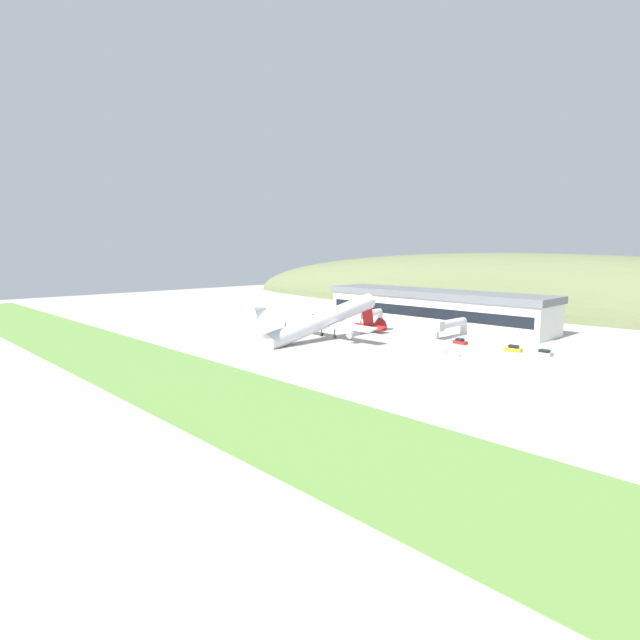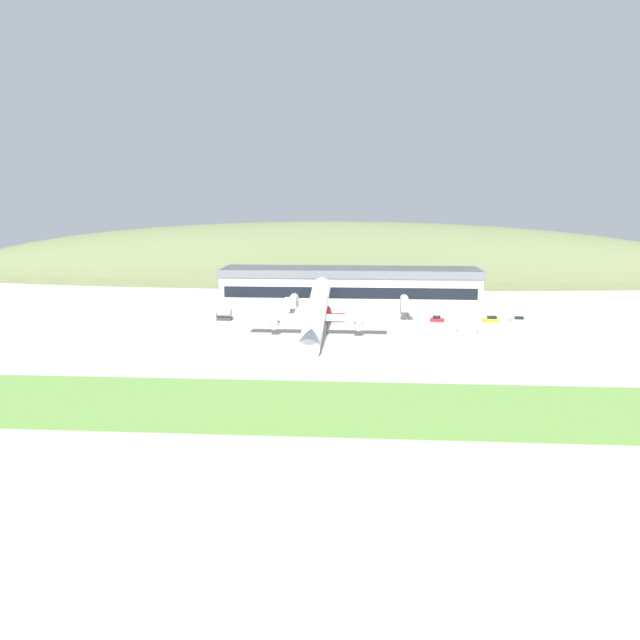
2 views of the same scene
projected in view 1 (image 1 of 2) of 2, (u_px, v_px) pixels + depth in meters
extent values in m
plane|color=#ADAAA3|center=(332.00, 346.00, 135.35)|extent=(423.08, 423.08, 0.00)
cube|color=#669342|center=(171.00, 376.00, 102.70)|extent=(380.77, 27.66, 0.08)
ellipsoid|color=#667047|center=(500.00, 308.00, 225.87)|extent=(341.12, 60.97, 49.74)
cube|color=white|center=(434.00, 308.00, 172.41)|extent=(80.11, 17.40, 12.22)
cube|color=slate|center=(434.00, 294.00, 171.72)|extent=(81.31, 18.60, 2.20)
cube|color=black|center=(419.00, 312.00, 166.46)|extent=(76.90, 0.16, 3.42)
cylinder|color=silver|center=(370.00, 313.00, 174.81)|extent=(2.60, 10.91, 2.60)
cube|color=silver|center=(360.00, 315.00, 171.05)|extent=(3.38, 2.86, 2.86)
cylinder|color=slate|center=(361.00, 320.00, 171.67)|extent=(0.36, 0.36, 4.00)
cylinder|color=silver|center=(451.00, 324.00, 149.84)|extent=(2.60, 14.76, 2.60)
cube|color=silver|center=(437.00, 326.00, 144.76)|extent=(3.38, 2.86, 2.86)
cylinder|color=slate|center=(438.00, 333.00, 145.38)|extent=(0.36, 0.36, 4.00)
cylinder|color=silver|center=(323.00, 320.00, 145.31)|extent=(4.92, 42.16, 13.16)
cone|color=silver|center=(259.00, 311.00, 128.64)|extent=(4.82, 6.26, 5.80)
cone|color=red|center=(375.00, 328.00, 162.33)|extent=(4.82, 7.22, 5.99)
cube|color=red|center=(368.00, 314.00, 158.99)|extent=(0.50, 5.98, 8.97)
cube|color=red|center=(368.00, 327.00, 159.73)|extent=(12.79, 3.45, 1.04)
cube|color=silver|center=(328.00, 324.00, 146.90)|extent=(34.77, 3.62, 1.16)
cylinder|color=#9E9EA3|center=(303.00, 325.00, 154.16)|extent=(2.30, 3.98, 2.97)
cylinder|color=#9E9EA3|center=(353.00, 333.00, 139.32)|extent=(2.30, 3.98, 2.97)
cylinder|color=#2D2D2D|center=(322.00, 331.00, 149.17)|extent=(0.28, 0.28, 2.20)
cylinder|color=#2D2D2D|center=(322.00, 334.00, 149.32)|extent=(0.45, 1.10, 1.10)
cylinder|color=#2D2D2D|center=(335.00, 333.00, 145.32)|extent=(0.28, 0.28, 2.20)
cylinder|color=#2D2D2D|center=(335.00, 337.00, 145.47)|extent=(0.45, 1.10, 1.10)
cylinder|color=#2D2D2D|center=(285.00, 326.00, 135.41)|extent=(0.22, 0.22, 1.98)
cylinder|color=#2D2D2D|center=(285.00, 330.00, 135.55)|extent=(0.30, 0.82, 0.82)
cube|color=#B21E1E|center=(460.00, 342.00, 138.62)|extent=(3.90, 1.94, 0.87)
cube|color=black|center=(460.00, 339.00, 138.66)|extent=(2.19, 1.56, 0.71)
cube|color=gold|center=(513.00, 350.00, 128.49)|extent=(4.45, 1.95, 0.90)
cube|color=black|center=(514.00, 347.00, 128.23)|extent=(2.49, 1.56, 0.74)
cube|color=#999EA3|center=(543.00, 354.00, 123.62)|extent=(4.35, 2.18, 0.81)
cube|color=black|center=(544.00, 351.00, 123.36)|extent=(2.43, 1.76, 0.66)
cube|color=#999EA3|center=(331.00, 324.00, 174.04)|extent=(4.03, 1.71, 0.78)
cube|color=black|center=(332.00, 322.00, 173.80)|extent=(2.22, 1.45, 0.64)
cube|color=silver|center=(304.00, 319.00, 181.34)|extent=(2.02, 2.66, 2.54)
cube|color=black|center=(303.00, 317.00, 182.01)|extent=(0.16, 2.20, 1.12)
cube|color=#38383D|center=(310.00, 322.00, 179.23)|extent=(4.18, 2.48, 0.90)
cylinder|color=#999EA3|center=(310.00, 317.00, 179.00)|extent=(3.98, 2.60, 2.46)
cube|color=orange|center=(446.00, 352.00, 127.10)|extent=(0.52, 0.52, 0.03)
cone|color=orange|center=(446.00, 351.00, 127.06)|extent=(0.40, 0.40, 0.55)
cube|color=orange|center=(460.00, 356.00, 122.43)|extent=(0.52, 0.52, 0.03)
cone|color=orange|center=(460.00, 355.00, 122.39)|extent=(0.40, 0.40, 0.55)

